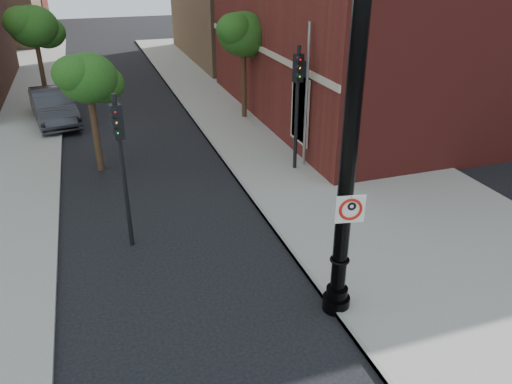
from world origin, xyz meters
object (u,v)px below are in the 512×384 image
object	(u,v)px
parked_car	(53,106)
traffic_signal_left	(120,148)
traffic_signal_right	(297,89)
no_parking_sign	(350,209)
lamppost	(347,174)

from	to	relation	value
parked_car	traffic_signal_left	size ratio (longest dim) A/B	1.15
traffic_signal_left	traffic_signal_right	xyz separation A→B (m)	(6.36, 3.40, 0.19)
no_parking_sign	lamppost	bearing A→B (deg)	113.15
parked_car	traffic_signal_left	distance (m)	12.81
parked_car	lamppost	bearing A→B (deg)	-78.12
no_parking_sign	parked_car	xyz separation A→B (m)	(-6.46, 16.96, -1.87)
no_parking_sign	traffic_signal_right	size ratio (longest dim) A/B	0.14
lamppost	traffic_signal_right	world-z (taller)	lamppost
traffic_signal_left	traffic_signal_right	world-z (taller)	traffic_signal_right
lamppost	no_parking_sign	size ratio (longest dim) A/B	11.78
lamppost	traffic_signal_right	size ratio (longest dim) A/B	1.61
lamppost	no_parking_sign	world-z (taller)	lamppost
traffic_signal_right	traffic_signal_left	bearing A→B (deg)	-172.64
lamppost	traffic_signal_right	distance (m)	8.05
no_parking_sign	traffic_signal_left	xyz separation A→B (m)	(-4.20, 4.53, 0.22)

